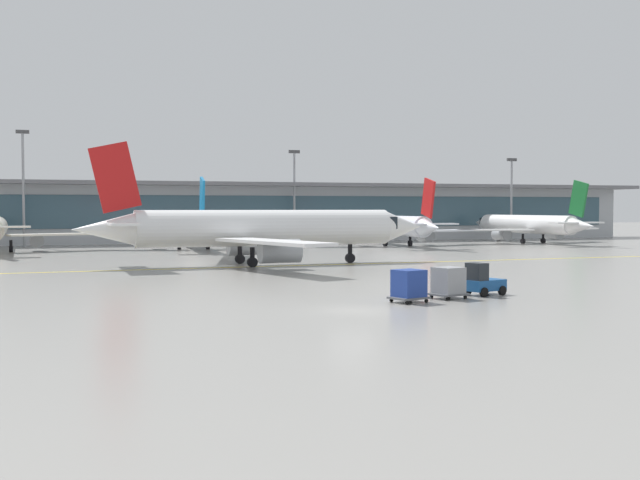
{
  "coord_description": "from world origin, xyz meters",
  "views": [
    {
      "loc": [
        -14.63,
        -39.69,
        5.63
      ],
      "look_at": [
        4.51,
        19.71,
        3.0
      ],
      "focal_mm": 43.77,
      "sensor_mm": 36.0,
      "label": 1
    }
  ],
  "objects_px": {
    "cargo_dolly_trailing": "(409,285)",
    "apron_light_mast_1": "(23,184)",
    "taxiing_regional_jet": "(262,229)",
    "apron_light_mast_2": "(294,192)",
    "gate_airplane_2": "(192,228)",
    "gate_airplane_4": "(528,225)",
    "apron_light_mast_3": "(511,195)",
    "gate_airplane_3": "(394,226)",
    "baggage_tug": "(482,281)",
    "cargo_dolly_lead": "(448,282)"
  },
  "relations": [
    {
      "from": "cargo_dolly_trailing",
      "to": "apron_light_mast_1",
      "type": "bearing_deg",
      "value": 90.51
    },
    {
      "from": "apron_light_mast_1",
      "to": "apron_light_mast_2",
      "type": "distance_m",
      "value": 40.42
    },
    {
      "from": "taxiing_regional_jet",
      "to": "apron_light_mast_1",
      "type": "height_order",
      "value": "apron_light_mast_1"
    },
    {
      "from": "cargo_dolly_lead",
      "to": "cargo_dolly_trailing",
      "type": "height_order",
      "value": "same"
    },
    {
      "from": "apron_light_mast_2",
      "to": "apron_light_mast_3",
      "type": "xyz_separation_m",
      "value": [
        37.43,
        -3.44,
        -0.39
      ]
    },
    {
      "from": "gate_airplane_3",
      "to": "baggage_tug",
      "type": "relative_size",
      "value": 9.9
    },
    {
      "from": "gate_airplane_3",
      "to": "cargo_dolly_lead",
      "type": "xyz_separation_m",
      "value": [
        -23.08,
        -61.98,
        -1.81
      ]
    },
    {
      "from": "cargo_dolly_lead",
      "to": "gate_airplane_4",
      "type": "bearing_deg",
      "value": 35.8
    },
    {
      "from": "cargo_dolly_trailing",
      "to": "apron_light_mast_1",
      "type": "xyz_separation_m",
      "value": [
        -25.16,
        75.3,
        7.88
      ]
    },
    {
      "from": "cargo_dolly_trailing",
      "to": "apron_light_mast_1",
      "type": "height_order",
      "value": "apron_light_mast_1"
    },
    {
      "from": "baggage_tug",
      "to": "cargo_dolly_lead",
      "type": "xyz_separation_m",
      "value": [
        -2.9,
        -0.94,
        0.16
      ]
    },
    {
      "from": "cargo_dolly_trailing",
      "to": "apron_light_mast_2",
      "type": "relative_size",
      "value": 0.17
    },
    {
      "from": "apron_light_mast_1",
      "to": "apron_light_mast_3",
      "type": "relative_size",
      "value": 1.18
    },
    {
      "from": "gate_airplane_4",
      "to": "cargo_dolly_lead",
      "type": "xyz_separation_m",
      "value": [
        -46.4,
        -63.31,
        -1.81
      ]
    },
    {
      "from": "gate_airplane_2",
      "to": "cargo_dolly_lead",
      "type": "height_order",
      "value": "gate_airplane_2"
    },
    {
      "from": "gate_airplane_4",
      "to": "apron_light_mast_2",
      "type": "relative_size",
      "value": 1.96
    },
    {
      "from": "taxiing_regional_jet",
      "to": "apron_light_mast_1",
      "type": "distance_m",
      "value": 49.9
    },
    {
      "from": "gate_airplane_3",
      "to": "taxiing_regional_jet",
      "type": "relative_size",
      "value": 0.82
    },
    {
      "from": "baggage_tug",
      "to": "gate_airplane_3",
      "type": "bearing_deg",
      "value": 53.75
    },
    {
      "from": "apron_light_mast_1",
      "to": "taxiing_regional_jet",
      "type": "bearing_deg",
      "value": -61.13
    },
    {
      "from": "taxiing_regional_jet",
      "to": "baggage_tug",
      "type": "distance_m",
      "value": 30.88
    },
    {
      "from": "gate_airplane_3",
      "to": "gate_airplane_4",
      "type": "bearing_deg",
      "value": -86.57
    },
    {
      "from": "apron_light_mast_2",
      "to": "taxiing_regional_jet",
      "type": "bearing_deg",
      "value": -109.71
    },
    {
      "from": "gate_airplane_4",
      "to": "cargo_dolly_trailing",
      "type": "xyz_separation_m",
      "value": [
        -49.51,
        -64.32,
        -1.81
      ]
    },
    {
      "from": "baggage_tug",
      "to": "apron_light_mast_3",
      "type": "height_order",
      "value": "apron_light_mast_3"
    },
    {
      "from": "cargo_dolly_trailing",
      "to": "apron_light_mast_3",
      "type": "xyz_separation_m",
      "value": [
        52.62,
        74.2,
        6.61
      ]
    },
    {
      "from": "gate_airplane_2",
      "to": "taxiing_regional_jet",
      "type": "bearing_deg",
      "value": -173.84
    },
    {
      "from": "gate_airplane_2",
      "to": "cargo_dolly_trailing",
      "type": "bearing_deg",
      "value": -174.63
    },
    {
      "from": "cargo_dolly_trailing",
      "to": "apron_light_mast_3",
      "type": "height_order",
      "value": "apron_light_mast_3"
    },
    {
      "from": "taxiing_regional_jet",
      "to": "apron_light_mast_3",
      "type": "distance_m",
      "value": 68.61
    },
    {
      "from": "apron_light_mast_2",
      "to": "gate_airplane_3",
      "type": "bearing_deg",
      "value": -53.08
    },
    {
      "from": "apron_light_mast_2",
      "to": "apron_light_mast_3",
      "type": "relative_size",
      "value": 1.05
    },
    {
      "from": "cargo_dolly_lead",
      "to": "apron_light_mast_3",
      "type": "height_order",
      "value": "apron_light_mast_3"
    },
    {
      "from": "apron_light_mast_2",
      "to": "apron_light_mast_3",
      "type": "distance_m",
      "value": 37.59
    },
    {
      "from": "taxiing_regional_jet",
      "to": "apron_light_mast_1",
      "type": "relative_size",
      "value": 2.13
    },
    {
      "from": "apron_light_mast_1",
      "to": "cargo_dolly_trailing",
      "type": "bearing_deg",
      "value": -71.53
    },
    {
      "from": "apron_light_mast_2",
      "to": "gate_airplane_4",
      "type": "bearing_deg",
      "value": -21.2
    },
    {
      "from": "taxiing_regional_jet",
      "to": "apron_light_mast_3",
      "type": "height_order",
      "value": "apron_light_mast_3"
    },
    {
      "from": "gate_airplane_3",
      "to": "cargo_dolly_lead",
      "type": "height_order",
      "value": "gate_airplane_3"
    },
    {
      "from": "taxiing_regional_jet",
      "to": "gate_airplane_2",
      "type": "bearing_deg",
      "value": 91.5
    },
    {
      "from": "gate_airplane_2",
      "to": "apron_light_mast_2",
      "type": "height_order",
      "value": "apron_light_mast_2"
    },
    {
      "from": "baggage_tug",
      "to": "cargo_dolly_lead",
      "type": "relative_size",
      "value": 1.17
    },
    {
      "from": "gate_airplane_4",
      "to": "apron_light_mast_3",
      "type": "height_order",
      "value": "apron_light_mast_3"
    },
    {
      "from": "taxiing_regional_jet",
      "to": "apron_light_mast_2",
      "type": "bearing_deg",
      "value": 68.06
    },
    {
      "from": "gate_airplane_4",
      "to": "cargo_dolly_trailing",
      "type": "height_order",
      "value": "gate_airplane_4"
    },
    {
      "from": "gate_airplane_2",
      "to": "gate_airplane_4",
      "type": "distance_m",
      "value": 52.78
    },
    {
      "from": "taxiing_regional_jet",
      "to": "apron_light_mast_1",
      "type": "bearing_deg",
      "value": 116.63
    },
    {
      "from": "cargo_dolly_lead",
      "to": "gate_airplane_2",
      "type": "bearing_deg",
      "value": 77.88
    },
    {
      "from": "taxiing_regional_jet",
      "to": "apron_light_mast_2",
      "type": "distance_m",
      "value": 48.83
    },
    {
      "from": "gate_airplane_3",
      "to": "baggage_tug",
      "type": "bearing_deg",
      "value": 161.88
    }
  ]
}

